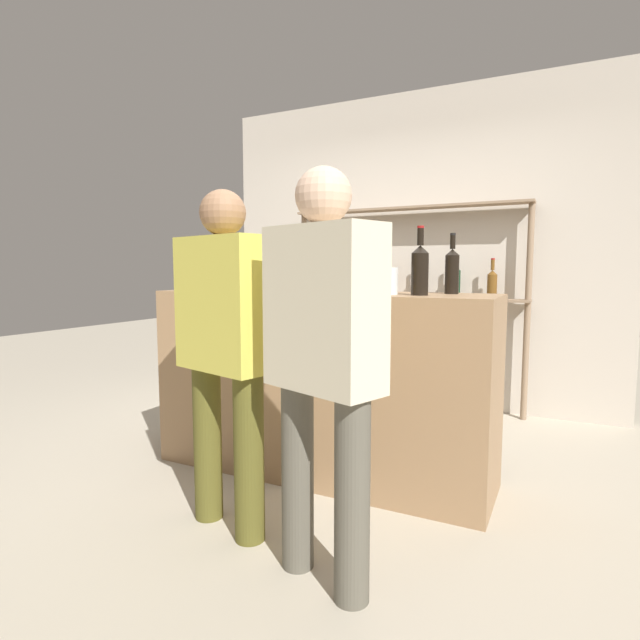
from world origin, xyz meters
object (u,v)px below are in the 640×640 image
object	(u,v)px
customer_center	(225,338)
customer_right	(323,349)
counter_bottle_4	(420,269)
counter_bottle_0	(265,268)
counter_bottle_1	(452,270)
counter_bottle_2	(237,269)
cork_jar	(388,281)
wine_glass	(273,272)
counter_bottle_3	(373,270)
ice_bucket	(207,275)

from	to	relation	value
customer_center	customer_right	xyz separation A→B (m)	(0.59, -0.17, 0.01)
counter_bottle_4	customer_right	size ratio (longest dim) A/B	0.22
counter_bottle_0	counter_bottle_1	distance (m)	1.05
counter_bottle_2	customer_right	distance (m)	1.35
cork_jar	customer_right	xyz separation A→B (m)	(0.05, -0.89, -0.24)
wine_glass	customer_right	bearing A→B (deg)	-50.05
counter_bottle_3	cork_jar	xyz separation A→B (m)	(0.14, -0.15, -0.06)
counter_bottle_4	counter_bottle_0	bearing A→B (deg)	-173.43
wine_glass	customer_right	size ratio (longest dim) A/B	0.10
counter_bottle_3	counter_bottle_2	bearing A→B (deg)	-166.68
ice_bucket	counter_bottle_2	bearing A→B (deg)	-18.32
counter_bottle_0	ice_bucket	xyz separation A→B (m)	(-0.57, 0.18, -0.04)
counter_bottle_1	customer_right	bearing A→B (deg)	-102.41
cork_jar	counter_bottle_1	bearing A→B (deg)	35.93
counter_bottle_2	wine_glass	world-z (taller)	counter_bottle_2
counter_bottle_1	counter_bottle_3	distance (m)	0.44
counter_bottle_1	wine_glass	world-z (taller)	counter_bottle_1
ice_bucket	customer_right	distance (m)	1.66
ice_bucket	customer_right	size ratio (longest dim) A/B	0.13
counter_bottle_3	counter_bottle_0	bearing A→B (deg)	-155.09
wine_glass	ice_bucket	xyz separation A→B (m)	(-0.46, -0.08, -0.02)
counter_bottle_3	customer_right	xyz separation A→B (m)	(0.19, -1.04, -0.30)
counter_bottle_0	counter_bottle_4	bearing A→B (deg)	6.57
counter_bottle_4	customer_center	distance (m)	1.05
cork_jar	customer_right	distance (m)	0.92
counter_bottle_4	ice_bucket	bearing A→B (deg)	177.00
counter_bottle_0	customer_right	xyz separation A→B (m)	(0.76, -0.78, -0.31)
counter_bottle_4	customer_right	distance (m)	0.94
counter_bottle_1	customer_right	world-z (taller)	customer_right
ice_bucket	customer_right	xyz separation A→B (m)	(1.33, -0.96, -0.26)
ice_bucket	wine_glass	bearing A→B (deg)	9.72
counter_bottle_1	customer_center	bearing A→B (deg)	-131.77
counter_bottle_4	counter_bottle_2	bearing A→B (deg)	-178.40
counter_bottle_4	customer_center	bearing A→B (deg)	-135.23
customer_right	ice_bucket	bearing A→B (deg)	74.10
counter_bottle_2	cork_jar	distance (m)	0.96
cork_jar	customer_right	size ratio (longest dim) A/B	0.09
counter_bottle_1	wine_glass	bearing A→B (deg)	-176.51
wine_glass	counter_bottle_2	bearing A→B (deg)	-126.26
counter_bottle_4	cork_jar	distance (m)	0.19
counter_bottle_2	counter_bottle_4	xyz separation A→B (m)	(1.13, 0.03, 0.00)
counter_bottle_0	counter_bottle_2	distance (m)	0.26
counter_bottle_1	wine_glass	distance (m)	1.11
counter_bottle_0	counter_bottle_4	size ratio (longest dim) A/B	1.03
counter_bottle_2	ice_bucket	distance (m)	0.35
counter_bottle_4	wine_glass	size ratio (longest dim) A/B	2.17
wine_glass	ice_bucket	distance (m)	0.47
counter_bottle_4	ice_bucket	xyz separation A→B (m)	(-1.46, 0.08, -0.04)
wine_glass	customer_right	distance (m)	1.38
counter_bottle_1	counter_bottle_2	world-z (taller)	counter_bottle_2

